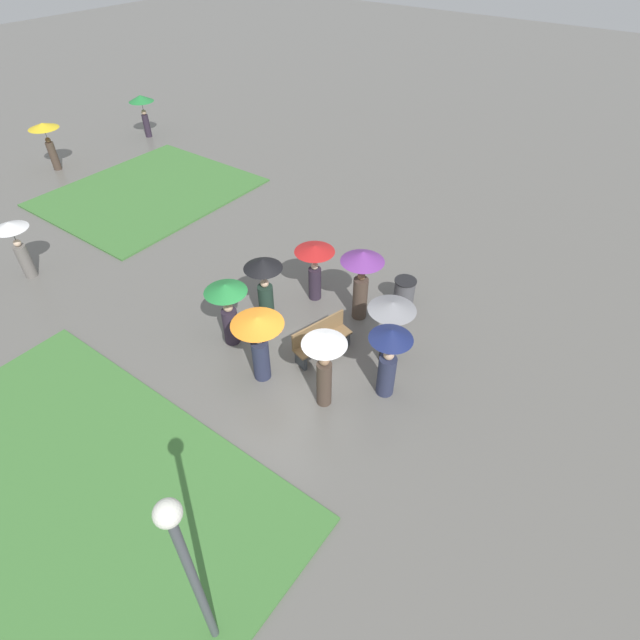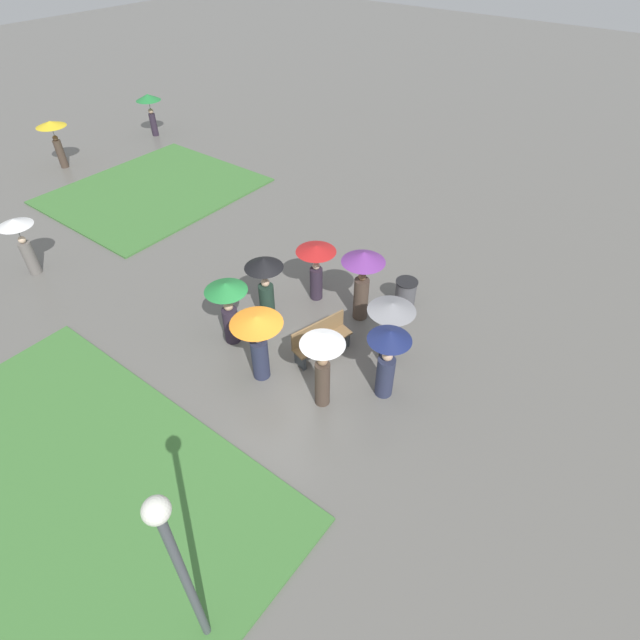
# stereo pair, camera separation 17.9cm
# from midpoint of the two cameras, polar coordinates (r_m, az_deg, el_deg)

# --- Properties ---
(ground_plane) EXTENTS (90.00, 90.00, 0.00)m
(ground_plane) POSITION_cam_midpoint_polar(r_m,az_deg,el_deg) (11.85, -2.89, -5.64)
(ground_plane) COLOR #66635E
(lawn_patch_far) EXTENTS (6.91, 5.95, 0.06)m
(lawn_patch_far) POSITION_cam_midpoint_polar(r_m,az_deg,el_deg) (20.30, -18.20, 13.86)
(lawn_patch_far) COLOR #427A38
(lawn_patch_far) RESTS_ON ground_plane
(park_bench) EXTENTS (1.58, 0.81, 0.90)m
(park_bench) POSITION_cam_midpoint_polar(r_m,az_deg,el_deg) (11.92, 0.52, -2.14)
(park_bench) COLOR brown
(park_bench) RESTS_ON ground_plane
(lamp_post) EXTENTS (0.32, 0.32, 3.82)m
(lamp_post) POSITION_cam_midpoint_polar(r_m,az_deg,el_deg) (6.82, -15.24, -24.90)
(lamp_post) COLOR #474C51
(lamp_post) RESTS_ON ground_plane
(trash_bin) EXTENTS (0.59, 0.59, 0.82)m
(trash_bin) POSITION_cam_midpoint_polar(r_m,az_deg,el_deg) (13.54, 10.11, 2.97)
(trash_bin) COLOR #4C4C51
(trash_bin) RESTS_ON ground_plane
(crowd_person_navy) EXTENTS (0.93, 0.93, 1.86)m
(crowd_person_navy) POSITION_cam_midpoint_polar(r_m,az_deg,el_deg) (10.59, 8.23, -3.88)
(crowd_person_navy) COLOR #282D47
(crowd_person_navy) RESTS_ON ground_plane
(crowd_person_red) EXTENTS (1.06, 1.06, 1.68)m
(crowd_person_red) POSITION_cam_midpoint_polar(r_m,az_deg,el_deg) (13.19, -0.06, 6.69)
(crowd_person_red) COLOR #2D2333
(crowd_person_red) RESTS_ON ground_plane
(crowd_person_purple) EXTENTS (1.09, 1.09, 2.02)m
(crowd_person_purple) POSITION_cam_midpoint_polar(r_m,az_deg,el_deg) (12.42, 5.31, 5.45)
(crowd_person_purple) COLOR #47382D
(crowd_person_purple) RESTS_ON ground_plane
(crowd_person_green) EXTENTS (1.02, 1.02, 1.76)m
(crowd_person_green) POSITION_cam_midpoint_polar(r_m,az_deg,el_deg) (11.97, -10.07, 1.97)
(crowd_person_green) COLOR #2D2333
(crowd_person_green) RESTS_ON ground_plane
(crowd_person_black) EXTENTS (0.96, 0.96, 1.92)m
(crowd_person_black) POSITION_cam_midpoint_polar(r_m,az_deg,el_deg) (12.42, -5.89, 4.59)
(crowd_person_black) COLOR #1E3328
(crowd_person_black) RESTS_ON ground_plane
(crowd_person_white) EXTENTS (0.94, 0.94, 2.03)m
(crowd_person_white) POSITION_cam_midpoint_polar(r_m,az_deg,el_deg) (10.13, 0.79, -4.08)
(crowd_person_white) COLOR #47382D
(crowd_person_white) RESTS_ON ground_plane
(crowd_person_grey) EXTENTS (1.09, 1.09, 1.76)m
(crowd_person_grey) POSITION_cam_midpoint_polar(r_m,az_deg,el_deg) (11.32, 8.50, -0.08)
(crowd_person_grey) COLOR black
(crowd_person_grey) RESTS_ON ground_plane
(crowd_person_orange) EXTENTS (1.16, 1.16, 1.79)m
(crowd_person_orange) POSITION_cam_midpoint_polar(r_m,az_deg,el_deg) (10.91, -6.66, -1.80)
(crowd_person_orange) COLOR #282D47
(crowd_person_orange) RESTS_ON ground_plane
(lone_walker_far_path) EXTENTS (1.13, 1.13, 1.85)m
(lone_walker_far_path) POSITION_cam_midpoint_polar(r_m,az_deg,el_deg) (23.25, -27.97, 18.40)
(lone_walker_far_path) COLOR #47382D
(lone_walker_far_path) RESTS_ON ground_plane
(lone_walker_mid_plaza) EXTENTS (1.08, 1.08, 1.81)m
(lone_walker_mid_plaza) POSITION_cam_midpoint_polar(r_m,az_deg,el_deg) (25.26, -18.75, 22.43)
(lone_walker_mid_plaza) COLOR #2D2333
(lone_walker_mid_plaza) RESTS_ON ground_plane
(lone_walker_near_lawn) EXTENTS (0.94, 0.94, 1.77)m
(lone_walker_near_lawn) POSITION_cam_midpoint_polar(r_m,az_deg,el_deg) (16.45, -30.74, 8.13)
(lone_walker_near_lawn) COLOR slate
(lone_walker_near_lawn) RESTS_ON ground_plane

